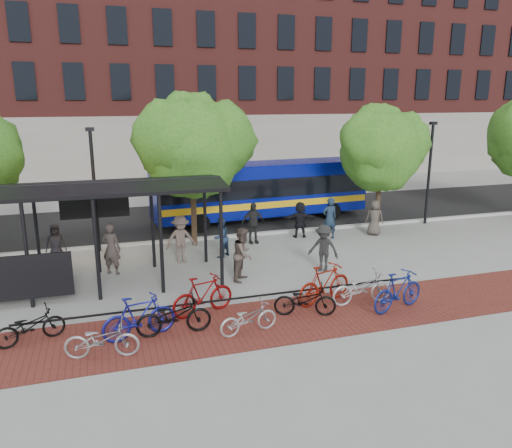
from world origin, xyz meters
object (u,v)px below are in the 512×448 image
object	(u,v)px
lamp_post_left	(94,187)
pedestrian_7	(330,218)
tree_b	(194,142)
pedestrian_0	(56,244)
bike_11	(398,291)
pedestrian_6	(374,218)
lamp_post_right	(429,170)
bike_10	(362,288)
bike_5	(203,295)
pedestrian_4	(253,223)
bike_0	(30,326)
bus_shelter	(57,202)
pedestrian_8	(243,254)
bike_6	(248,318)
pedestrian_3	(181,239)
pedestrian_9	(323,248)
bike_3	(139,317)
bike_8	(305,300)
bike_4	(174,316)
pedestrian_5	(300,220)
bus	(261,188)
bike_9	(324,284)
bike_2	(102,340)
tree_c	(382,146)
pedestrian_2	(221,237)
pedestrian_1	(111,249)

from	to	relation	value
lamp_post_left	pedestrian_7	xyz separation A→B (m)	(10.04, -1.16, -1.79)
tree_b	pedestrian_0	bearing A→B (deg)	-170.56
bike_11	pedestrian_6	size ratio (longest dim) A/B	1.23
lamp_post_right	bike_10	xyz separation A→B (m)	(-8.20, -8.22, -2.23)
bike_5	bike_11	distance (m)	5.87
bike_11	pedestrian_4	bearing A→B (deg)	-1.81
bike_0	pedestrian_6	distance (m)	15.61
bus_shelter	pedestrian_8	bearing A→B (deg)	-9.69
lamp_post_right	bike_5	distance (m)	15.23
pedestrian_6	bike_6	bearing A→B (deg)	72.24
bike_6	pedestrian_3	size ratio (longest dim) A/B	0.91
bike_6	pedestrian_9	distance (m)	5.72
lamp_post_right	pedestrian_6	bearing A→B (deg)	-161.85
bike_6	bike_10	bearing A→B (deg)	-87.33
bike_3	bike_8	distance (m)	4.78
bike_5	pedestrian_4	size ratio (longest dim) A/B	1.10
bike_11	bike_6	bearing A→B (deg)	75.38
pedestrian_3	bike_11	bearing A→B (deg)	-56.88
bike_4	bike_10	bearing A→B (deg)	-86.07
lamp_post_right	bike_3	size ratio (longest dim) A/B	2.55
bike_11	pedestrian_5	bearing A→B (deg)	-17.99
bike_6	pedestrian_9	size ratio (longest dim) A/B	0.96
pedestrian_3	bus	bearing A→B (deg)	40.31
lamp_post_left	pedestrian_5	bearing A→B (deg)	-3.33
bike_0	bike_4	size ratio (longest dim) A/B	0.87
bike_9	lamp_post_right	bearing A→B (deg)	-67.38
bike_2	bike_8	size ratio (longest dim) A/B	1.00
pedestrian_9	bike_4	bearing A→B (deg)	-106.63
bike_5	pedestrian_0	size ratio (longest dim) A/B	1.27
tree_c	bike_0	distance (m)	17.10
bike_9	pedestrian_9	distance (m)	2.96
bike_2	pedestrian_7	world-z (taller)	pedestrian_7
bus_shelter	lamp_post_left	bearing A→B (deg)	74.47
pedestrian_2	pedestrian_9	bearing A→B (deg)	99.98
bus_shelter	pedestrian_9	size ratio (longest dim) A/B	5.97
pedestrian_2	pedestrian_8	size ratio (longest dim) A/B	0.85
bike_10	bike_2	bearing A→B (deg)	98.91
bike_8	pedestrian_8	size ratio (longest dim) A/B	0.96
bike_9	pedestrian_6	size ratio (longest dim) A/B	1.26
bus	pedestrian_7	xyz separation A→B (m)	(1.91, -4.26, -0.77)
bike_2	bike_5	bearing A→B (deg)	-48.57
tree_b	bike_0	bearing A→B (deg)	-127.36
bus	pedestrian_6	bearing A→B (deg)	-49.49
lamp_post_right	pedestrian_2	world-z (taller)	lamp_post_right
bike_8	pedestrian_3	bearing A→B (deg)	43.01
tree_b	lamp_post_right	world-z (taller)	tree_b
bus	pedestrian_8	world-z (taller)	bus
pedestrian_1	pedestrian_5	world-z (taller)	pedestrian_1
pedestrian_3	pedestrian_6	world-z (taller)	pedestrian_3
bike_4	pedestrian_6	distance (m)	12.76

